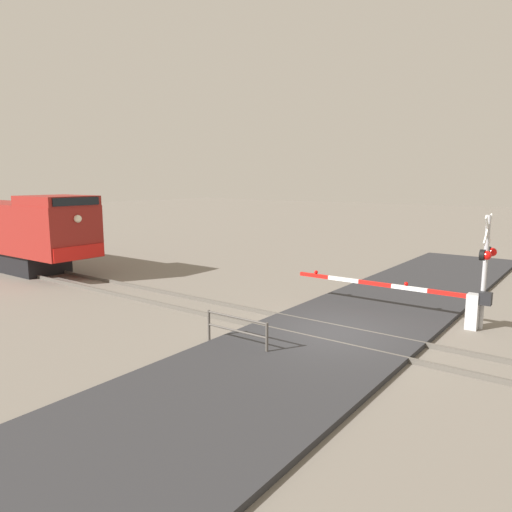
# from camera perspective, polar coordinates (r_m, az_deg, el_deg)

# --- Properties ---
(ground_plane) EXTENTS (160.00, 160.00, 0.00)m
(ground_plane) POSITION_cam_1_polar(r_m,az_deg,el_deg) (14.88, 9.32, -9.54)
(ground_plane) COLOR slate
(rail_track_left) EXTENTS (0.08, 80.00, 0.15)m
(rail_track_left) POSITION_cam_1_polar(r_m,az_deg,el_deg) (14.26, 7.99, -10.03)
(rail_track_left) COLOR #59544C
(rail_track_left) RESTS_ON ground_plane
(rail_track_right) EXTENTS (0.08, 80.00, 0.15)m
(rail_track_right) POSITION_cam_1_polar(r_m,az_deg,el_deg) (15.47, 10.56, -8.55)
(rail_track_right) COLOR #59544C
(rail_track_right) RESTS_ON ground_plane
(road_surface) EXTENTS (36.00, 5.09, 0.15)m
(road_surface) POSITION_cam_1_polar(r_m,az_deg,el_deg) (14.86, 9.33, -9.26)
(road_surface) COLOR #2D2D30
(road_surface) RESTS_ON ground_plane
(crossing_signal) EXTENTS (1.18, 0.33, 3.68)m
(crossing_signal) POSITION_cam_1_polar(r_m,az_deg,el_deg) (16.53, 25.89, -0.43)
(crossing_signal) COLOR #ADADB2
(crossing_signal) RESTS_ON ground_plane
(crossing_gate) EXTENTS (0.36, 6.92, 1.27)m
(crossing_gate) POSITION_cam_1_polar(r_m,az_deg,el_deg) (16.90, 21.14, -4.93)
(crossing_gate) COLOR silver
(crossing_gate) RESTS_ON ground_plane
(guard_railing) EXTENTS (0.08, 2.17, 0.95)m
(guard_railing) POSITION_cam_1_polar(r_m,az_deg,el_deg) (13.54, -2.35, -8.61)
(guard_railing) COLOR #4C4742
(guard_railing) RESTS_ON ground_plane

